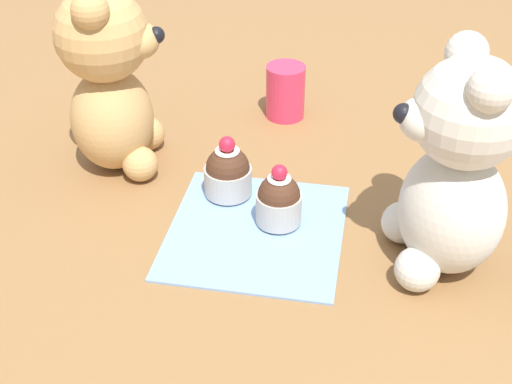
% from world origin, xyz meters
% --- Properties ---
extents(ground_plane, '(4.00, 4.00, 0.00)m').
position_xyz_m(ground_plane, '(0.00, 0.00, 0.00)').
color(ground_plane, olive).
extents(knitted_placemat, '(0.21, 0.20, 0.01)m').
position_xyz_m(knitted_placemat, '(0.00, 0.00, 0.00)').
color(knitted_placemat, '#7A9ED1').
rests_on(knitted_placemat, ground_plane).
extents(teddy_bear_cream, '(0.14, 0.14, 0.25)m').
position_xyz_m(teddy_bear_cream, '(0.02, 0.21, 0.12)').
color(teddy_bear_cream, beige).
rests_on(teddy_bear_cream, ground_plane).
extents(teddy_bear_tan, '(0.13, 0.14, 0.25)m').
position_xyz_m(teddy_bear_tan, '(-0.11, -0.20, 0.12)').
color(teddy_bear_tan, tan).
rests_on(teddy_bear_tan, ground_plane).
extents(cupcake_near_cream_bear, '(0.05, 0.05, 0.08)m').
position_xyz_m(cupcake_near_cream_bear, '(-0.02, 0.02, 0.03)').
color(cupcake_near_cream_bear, '#B2ADA3').
rests_on(cupcake_near_cream_bear, knitted_placemat).
extents(cupcake_near_tan_bear, '(0.06, 0.06, 0.08)m').
position_xyz_m(cupcake_near_tan_bear, '(-0.07, -0.05, 0.03)').
color(cupcake_near_tan_bear, '#B2ADA3').
rests_on(cupcake_near_tan_bear, knitted_placemat).
extents(juice_glass, '(0.06, 0.06, 0.08)m').
position_xyz_m(juice_glass, '(-0.28, -0.01, 0.04)').
color(juice_glass, '#DB3356').
rests_on(juice_glass, ground_plane).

